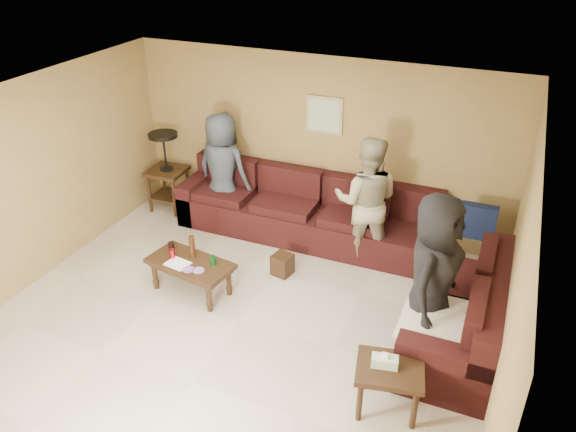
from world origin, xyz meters
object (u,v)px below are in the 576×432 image
object	(u,v)px
sectional_sofa	(348,247)
person_left	(223,170)
end_table_left	(167,170)
side_table_right	(389,373)
coffee_table	(190,266)
person_right	(432,276)
waste_bin	(282,264)
person_middle	(366,201)

from	to	relation	value
sectional_sofa	person_left	distance (m)	2.20
end_table_left	side_table_right	world-z (taller)	end_table_left
coffee_table	end_table_left	size ratio (longest dim) A/B	0.89
person_right	waste_bin	bearing A→B (deg)	79.04
sectional_sofa	waste_bin	bearing A→B (deg)	-148.41
person_left	person_right	xyz separation A→B (m)	(3.29, -1.62, 0.06)
side_table_right	person_right	world-z (taller)	person_right
waste_bin	end_table_left	bearing A→B (deg)	157.19
coffee_table	person_right	distance (m)	2.87
person_right	side_table_right	bearing A→B (deg)	178.87
waste_bin	person_right	bearing A→B (deg)	-18.91
side_table_right	sectional_sofa	bearing A→B (deg)	116.39
coffee_table	end_table_left	distance (m)	2.31
sectional_sofa	end_table_left	bearing A→B (deg)	170.10
end_table_left	side_table_right	size ratio (longest dim) A/B	1.76
coffee_table	person_right	xyz separation A→B (m)	(2.82, 0.11, 0.54)
end_table_left	person_middle	xyz separation A→B (m)	(3.20, -0.24, 0.22)
coffee_table	waste_bin	xyz separation A→B (m)	(0.88, 0.78, -0.23)
coffee_table	person_right	world-z (taller)	person_right
person_middle	person_right	xyz separation A→B (m)	(1.09, -1.41, 0.04)
person_middle	coffee_table	bearing A→B (deg)	31.14
waste_bin	person_left	bearing A→B (deg)	144.65
end_table_left	person_middle	distance (m)	3.22
end_table_left	waste_bin	xyz separation A→B (m)	(2.35, -0.99, -0.51)
coffee_table	side_table_right	distance (m)	2.80
person_right	person_middle	bearing A→B (deg)	45.48
sectional_sofa	end_table_left	distance (m)	3.15
coffee_table	person_right	bearing A→B (deg)	2.26
person_middle	side_table_right	bearing A→B (deg)	100.82
coffee_table	person_left	bearing A→B (deg)	105.17
sectional_sofa	coffee_table	xyz separation A→B (m)	(-1.61, -1.23, 0.05)
side_table_right	person_middle	world-z (taller)	person_middle
end_table_left	person_right	xyz separation A→B (m)	(4.29, -1.65, 0.26)
end_table_left	person_middle	size ratio (longest dim) A/B	0.71
side_table_right	person_right	bearing A→B (deg)	80.93
person_left	person_middle	world-z (taller)	person_middle
person_middle	person_left	bearing A→B (deg)	-15.61
person_middle	person_right	distance (m)	1.78
coffee_table	end_table_left	world-z (taller)	end_table_left
side_table_right	person_middle	bearing A→B (deg)	111.06
waste_bin	person_right	world-z (taller)	person_right
end_table_left	person_right	distance (m)	4.60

